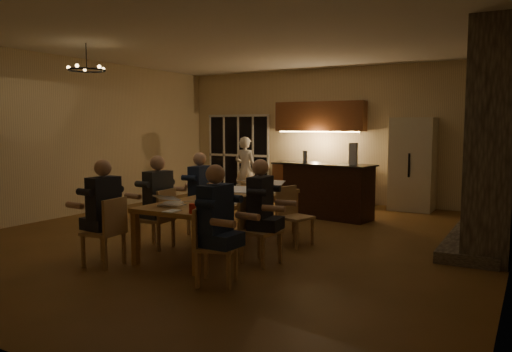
% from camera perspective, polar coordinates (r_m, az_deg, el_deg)
% --- Properties ---
extents(floor, '(9.00, 9.00, 0.00)m').
position_cam_1_polar(floor, '(8.26, -2.14, -6.96)').
color(floor, brown).
rests_on(floor, ground).
extents(back_wall, '(8.00, 0.04, 3.20)m').
position_cam_1_polar(back_wall, '(12.15, 9.10, 4.61)').
color(back_wall, beige).
rests_on(back_wall, ground).
extents(left_wall, '(0.04, 9.00, 3.20)m').
position_cam_1_polar(left_wall, '(10.74, -20.83, 4.19)').
color(left_wall, beige).
rests_on(left_wall, ground).
extents(ceiling, '(8.00, 9.00, 0.04)m').
position_cam_1_polar(ceiling, '(8.19, -2.23, 15.61)').
color(ceiling, white).
rests_on(ceiling, back_wall).
extents(french_doors, '(1.86, 0.08, 2.10)m').
position_cam_1_polar(french_doors, '(13.31, -1.98, 2.39)').
color(french_doors, black).
rests_on(french_doors, ground).
extents(fireplace, '(0.58, 2.50, 3.20)m').
position_cam_1_polar(fireplace, '(8.09, 25.74, 3.66)').
color(fireplace, '#726959').
rests_on(fireplace, ground).
extents(kitchenette, '(2.24, 0.68, 2.40)m').
position_cam_1_polar(kitchenette, '(11.97, 7.19, 2.70)').
color(kitchenette, brown).
rests_on(kitchenette, ground).
extents(refrigerator, '(0.90, 0.68, 2.00)m').
position_cam_1_polar(refrigerator, '(11.29, 17.47, 1.30)').
color(refrigerator, beige).
rests_on(refrigerator, ground).
extents(dining_table, '(1.10, 2.94, 0.75)m').
position_cam_1_polar(dining_table, '(7.53, -3.49, -5.29)').
color(dining_table, '#B88A49').
rests_on(dining_table, ground).
extents(bar_island, '(1.94, 0.98, 1.08)m').
position_cam_1_polar(bar_island, '(9.99, 8.18, -1.68)').
color(bar_island, black).
rests_on(bar_island, ground).
extents(chair_left_near, '(0.48, 0.48, 0.89)m').
position_cam_1_polar(chair_left_near, '(6.81, -17.06, -6.09)').
color(chair_left_near, tan).
rests_on(chair_left_near, ground).
extents(chair_left_mid, '(0.47, 0.47, 0.89)m').
position_cam_1_polar(chair_left_mid, '(7.57, -11.38, -4.79)').
color(chair_left_mid, tan).
rests_on(chair_left_mid, ground).
extents(chair_left_far, '(0.52, 0.52, 0.89)m').
position_cam_1_polar(chair_left_far, '(8.48, -6.13, -3.60)').
color(chair_left_far, tan).
rests_on(chair_left_far, ground).
extents(chair_right_near, '(0.56, 0.56, 0.89)m').
position_cam_1_polar(chair_right_near, '(5.76, -4.49, -7.99)').
color(chair_right_near, tan).
rests_on(chair_right_near, ground).
extents(chair_right_mid, '(0.52, 0.52, 0.89)m').
position_cam_1_polar(chair_right_mid, '(6.59, 0.58, -6.23)').
color(chair_right_mid, tan).
rests_on(chair_right_mid, ground).
extents(chair_right_far, '(0.55, 0.55, 0.89)m').
position_cam_1_polar(chair_right_far, '(7.62, 4.56, -4.63)').
color(chair_right_far, tan).
rests_on(chair_right_far, ground).
extents(person_left_near, '(0.65, 0.65, 1.38)m').
position_cam_1_polar(person_left_near, '(6.85, -16.97, -3.93)').
color(person_left_near, '#23252D').
rests_on(person_left_near, ground).
extents(person_right_near, '(0.63, 0.63, 1.38)m').
position_cam_1_polar(person_right_near, '(5.71, -4.63, -5.59)').
color(person_right_near, navy).
rests_on(person_right_near, ground).
extents(person_left_mid, '(0.66, 0.66, 1.38)m').
position_cam_1_polar(person_left_mid, '(7.56, -11.11, -2.92)').
color(person_left_mid, '#383E43').
rests_on(person_left_mid, ground).
extents(person_right_mid, '(0.67, 0.67, 1.38)m').
position_cam_1_polar(person_right_mid, '(6.61, 0.49, -4.03)').
color(person_right_mid, '#23252D').
rests_on(person_right_mid, ground).
extents(person_left_far, '(0.65, 0.65, 1.38)m').
position_cam_1_polar(person_left_far, '(8.41, -6.41, -1.99)').
color(person_left_far, navy).
rests_on(person_left_far, ground).
extents(standing_person, '(0.58, 0.39, 1.57)m').
position_cam_1_polar(standing_person, '(12.01, -1.22, 0.77)').
color(standing_person, white).
rests_on(standing_person, ground).
extents(chandelier, '(0.62, 0.62, 0.03)m').
position_cam_1_polar(chandelier, '(9.01, -18.78, 11.38)').
color(chandelier, black).
rests_on(chandelier, ceiling).
extents(laptop_a, '(0.35, 0.31, 0.23)m').
position_cam_1_polar(laptop_a, '(6.76, -9.64, -2.41)').
color(laptop_a, silver).
rests_on(laptop_a, dining_table).
extents(laptop_b, '(0.33, 0.30, 0.23)m').
position_cam_1_polar(laptop_b, '(6.67, -5.75, -2.47)').
color(laptop_b, silver).
rests_on(laptop_b, dining_table).
extents(laptop_c, '(0.33, 0.29, 0.23)m').
position_cam_1_polar(laptop_c, '(7.61, -4.80, -1.46)').
color(laptop_c, silver).
rests_on(laptop_c, dining_table).
extents(laptop_d, '(0.38, 0.35, 0.23)m').
position_cam_1_polar(laptop_d, '(7.31, -2.12, -1.74)').
color(laptop_d, silver).
rests_on(laptop_d, dining_table).
extents(laptop_e, '(0.36, 0.33, 0.23)m').
position_cam_1_polar(laptop_e, '(8.51, -0.45, -0.69)').
color(laptop_e, silver).
rests_on(laptop_e, dining_table).
extents(laptop_f, '(0.33, 0.29, 0.23)m').
position_cam_1_polar(laptop_f, '(8.17, 1.76, -0.96)').
color(laptop_f, silver).
rests_on(laptop_f, dining_table).
extents(mug_front, '(0.08, 0.08, 0.10)m').
position_cam_1_polar(mug_front, '(7.15, -5.44, -2.43)').
color(mug_front, white).
rests_on(mug_front, dining_table).
extents(mug_mid, '(0.08, 0.08, 0.10)m').
position_cam_1_polar(mug_mid, '(7.84, -0.48, -1.70)').
color(mug_mid, white).
rests_on(mug_mid, dining_table).
extents(mug_back, '(0.08, 0.08, 0.10)m').
position_cam_1_polar(mug_back, '(8.35, -2.03, -1.25)').
color(mug_back, white).
rests_on(mug_back, dining_table).
extents(redcup_near, '(0.09, 0.09, 0.12)m').
position_cam_1_polar(redcup_near, '(6.13, -7.27, -3.71)').
color(redcup_near, red).
rests_on(redcup_near, dining_table).
extents(redcup_mid, '(0.09, 0.09, 0.12)m').
position_cam_1_polar(redcup_mid, '(8.08, -4.40, -1.42)').
color(redcup_mid, red).
rests_on(redcup_mid, dining_table).
extents(can_silver, '(0.07, 0.07, 0.12)m').
position_cam_1_polar(can_silver, '(6.82, -6.37, -2.75)').
color(can_silver, '#B2B2B7').
rests_on(can_silver, dining_table).
extents(can_cola, '(0.06, 0.06, 0.12)m').
position_cam_1_polar(can_cola, '(8.77, 0.54, -0.86)').
color(can_cola, '#3F0F0C').
rests_on(can_cola, dining_table).
extents(can_right, '(0.07, 0.07, 0.12)m').
position_cam_1_polar(can_right, '(7.47, 0.20, -1.98)').
color(can_right, '#B2B2B7').
rests_on(can_right, dining_table).
extents(plate_near, '(0.23, 0.23, 0.02)m').
position_cam_1_polar(plate_near, '(6.84, -3.05, -3.13)').
color(plate_near, white).
rests_on(plate_near, dining_table).
extents(plate_left, '(0.28, 0.28, 0.02)m').
position_cam_1_polar(plate_left, '(6.96, -9.40, -3.05)').
color(plate_left, white).
rests_on(plate_left, dining_table).
extents(plate_far, '(0.24, 0.24, 0.02)m').
position_cam_1_polar(plate_far, '(7.95, 1.85, -1.90)').
color(plate_far, white).
rests_on(plate_far, dining_table).
extents(notepad, '(0.15, 0.21, 0.01)m').
position_cam_1_polar(notepad, '(6.30, -9.62, -3.99)').
color(notepad, white).
rests_on(notepad, dining_table).
extents(bar_bottle, '(0.09, 0.09, 0.24)m').
position_cam_1_polar(bar_bottle, '(10.18, 5.62, 2.22)').
color(bar_bottle, '#99999E').
rests_on(bar_bottle, bar_island).
extents(bar_blender, '(0.13, 0.13, 0.42)m').
position_cam_1_polar(bar_blender, '(9.68, 11.06, 2.50)').
color(bar_blender, silver).
rests_on(bar_blender, bar_island).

